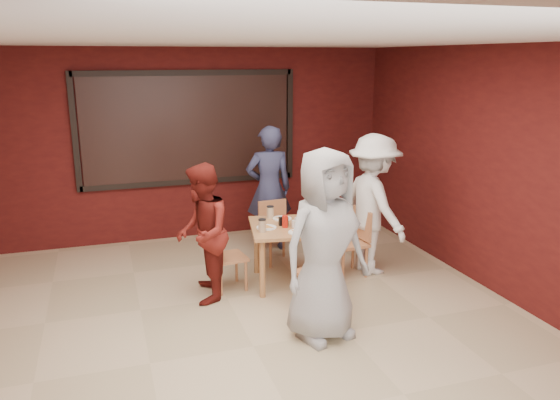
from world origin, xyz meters
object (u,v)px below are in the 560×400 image
object	(u,v)px
dining_table	(290,232)
diner_right	(373,205)
chair_back	(275,228)
diner_front	(325,245)
chair_left	(223,254)
diner_back	(269,189)
chair_front	(320,270)
chair_right	(354,238)
diner_left	(202,233)

from	to	relation	value
dining_table	diner_right	distance (m)	1.14
chair_back	diner_front	xyz separation A→B (m)	(-0.18, -2.09, 0.47)
chair_left	diner_back	bearing A→B (deg)	52.06
diner_back	chair_back	bearing A→B (deg)	87.97
chair_front	diner_front	world-z (taller)	diner_front
chair_front	chair_back	world-z (taller)	chair_back
chair_right	diner_right	bearing A→B (deg)	3.54
diner_front	diner_left	xyz separation A→B (m)	(-0.95, 1.19, -0.16)
chair_right	diner_left	distance (m)	1.95
chair_left	diner_right	bearing A→B (deg)	-0.64
diner_left	chair_left	bearing A→B (deg)	136.63
chair_front	diner_right	xyz separation A→B (m)	(1.03, 0.78, 0.44)
diner_front	diner_left	world-z (taller)	diner_front
chair_back	chair_front	bearing A→B (deg)	-89.11
diner_right	chair_front	bearing A→B (deg)	119.92
dining_table	chair_left	distance (m)	0.83
dining_table	diner_left	xyz separation A→B (m)	(-1.07, -0.13, 0.14)
dining_table	diner_back	distance (m)	1.27
dining_table	diner_right	world-z (taller)	diner_right
chair_back	diner_right	xyz separation A→B (m)	(1.05, -0.74, 0.42)
chair_back	chair_left	world-z (taller)	chair_back
diner_back	diner_right	bearing A→B (deg)	134.43
chair_front	diner_back	xyz separation A→B (m)	(0.03, 1.99, 0.44)
dining_table	chair_right	world-z (taller)	dining_table
chair_right	diner_left	world-z (taller)	diner_left
diner_left	diner_right	world-z (taller)	diner_right
chair_left	diner_front	world-z (taller)	diner_front
chair_back	diner_back	xyz separation A→B (m)	(0.06, 0.47, 0.42)
diner_back	diner_left	bearing A→B (deg)	54.03
chair_left	dining_table	bearing A→B (deg)	-3.96
diner_front	diner_right	xyz separation A→B (m)	(1.23, 1.36, -0.05)
chair_left	diner_back	size ratio (longest dim) A/B	0.45
chair_left	chair_right	xyz separation A→B (m)	(1.65, -0.04, 0.03)
dining_table	chair_back	distance (m)	0.79
chair_back	diner_front	bearing A→B (deg)	-94.84
chair_left	chair_right	distance (m)	1.65
diner_back	diner_right	size ratio (longest dim) A/B	1.00
chair_right	diner_left	bearing A→B (deg)	-175.70
chair_back	diner_left	size ratio (longest dim) A/B	0.52
chair_front	diner_left	xyz separation A→B (m)	(-1.15, 0.62, 0.33)
chair_front	chair_left	distance (m)	1.20
chair_right	chair_back	bearing A→B (deg)	136.36
chair_left	diner_left	xyz separation A→B (m)	(-0.26, -0.18, 0.33)
diner_back	diner_left	distance (m)	1.81
chair_front	diner_right	world-z (taller)	diner_right
diner_left	diner_back	bearing A→B (deg)	151.09
chair_right	diner_back	distance (m)	1.48
chair_right	diner_left	size ratio (longest dim) A/B	0.54
chair_back	diner_right	bearing A→B (deg)	-35.03
chair_back	chair_right	bearing A→B (deg)	-43.64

